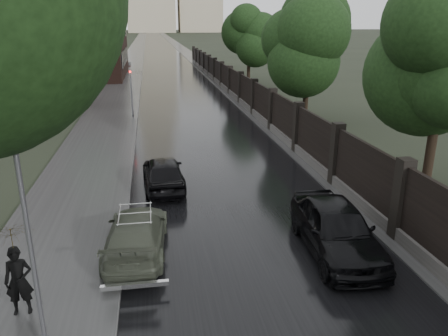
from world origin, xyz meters
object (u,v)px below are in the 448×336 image
(car_right_near, at_px, (336,228))
(pedestrian_umbrella, at_px, (13,245))
(tree_right_a, at_px, (443,71))
(tree_right_c, at_px, (249,39))
(tree_left_far, at_px, (82,41))
(volga_sedan, at_px, (136,234))
(hatchback_left, at_px, (163,172))
(lamp_post, at_px, (29,239))
(traffic_light, at_px, (131,85))
(tree_right_b, at_px, (309,49))

(car_right_near, xyz_separation_m, pedestrian_umbrella, (-8.45, -1.73, 1.12))
(tree_right_a, xyz_separation_m, tree_right_c, (0.00, 32.00, 0.00))
(tree_left_far, bearing_deg, car_right_near, -68.01)
(tree_right_a, relative_size, volga_sedan, 1.64)
(hatchback_left, bearing_deg, lamp_post, 70.83)
(tree_right_a, bearing_deg, car_right_near, -146.31)
(hatchback_left, distance_m, pedestrian_umbrella, 8.84)
(lamp_post, distance_m, pedestrian_umbrella, 1.68)
(hatchback_left, height_order, car_right_near, car_right_near)
(tree_right_c, relative_size, lamp_post, 1.37)
(tree_right_c, relative_size, volga_sedan, 1.64)
(tree_right_c, xyz_separation_m, lamp_post, (-12.90, -38.50, -2.28))
(traffic_light, height_order, hatchback_left, traffic_light)
(tree_left_far, distance_m, traffic_light, 6.84)
(tree_right_b, distance_m, volga_sedan, 20.35)
(volga_sedan, distance_m, hatchback_left, 5.38)
(tree_right_a, xyz_separation_m, hatchback_left, (-10.11, 2.79, -4.26))
(volga_sedan, xyz_separation_m, car_right_near, (5.89, -0.98, 0.18))
(tree_right_c, bearing_deg, volga_sedan, -107.84)
(volga_sedan, relative_size, car_right_near, 0.91)
(tree_right_a, distance_m, volga_sedan, 12.17)
(tree_left_far, bearing_deg, tree_right_c, 32.83)
(car_right_near, bearing_deg, pedestrian_umbrella, -165.80)
(hatchback_left, bearing_deg, tree_right_a, 162.10)
(traffic_light, bearing_deg, volga_sedan, -87.94)
(tree_right_b, height_order, pedestrian_umbrella, tree_right_b)
(tree_right_b, bearing_deg, hatchback_left, -132.06)
(tree_left_far, xyz_separation_m, hatchback_left, (5.39, -19.21, -4.55))
(tree_right_b, height_order, lamp_post, tree_right_b)
(car_right_near, relative_size, pedestrian_umbrella, 1.77)
(tree_right_a, bearing_deg, tree_left_far, 125.17)
(tree_right_c, distance_m, lamp_post, 40.67)
(traffic_light, bearing_deg, tree_right_c, 51.82)
(tree_right_a, bearing_deg, lamp_post, -153.26)
(tree_left_far, bearing_deg, hatchback_left, -74.33)
(tree_left_far, relative_size, traffic_light, 1.85)
(traffic_light, bearing_deg, car_right_near, -72.16)
(lamp_post, bearing_deg, tree_left_far, 95.21)
(hatchback_left, relative_size, pedestrian_umbrella, 1.53)
(tree_right_a, bearing_deg, hatchback_left, 164.57)
(traffic_light, height_order, pedestrian_umbrella, traffic_light)
(tree_right_c, relative_size, hatchback_left, 1.73)
(tree_right_b, relative_size, tree_right_c, 1.00)
(traffic_light, relative_size, hatchback_left, 0.99)
(hatchback_left, bearing_deg, traffic_light, -85.70)
(volga_sedan, height_order, pedestrian_umbrella, pedestrian_umbrella)
(tree_right_a, relative_size, traffic_light, 1.75)
(car_right_near, bearing_deg, tree_right_b, 76.01)
(tree_right_a, relative_size, car_right_near, 1.50)
(tree_right_a, xyz_separation_m, tree_right_b, (0.00, 14.00, 0.00))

